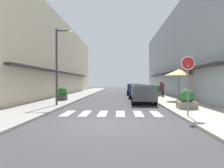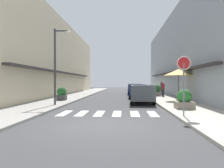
{
  "view_description": "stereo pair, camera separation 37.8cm",
  "coord_description": "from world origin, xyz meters",
  "px_view_note": "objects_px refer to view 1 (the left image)",
  "views": [
    {
      "loc": [
        0.49,
        -8.98,
        1.71
      ],
      "look_at": [
        -0.43,
        14.9,
        1.49
      ],
      "focal_mm": 36.33,
      "sensor_mm": 36.0,
      "label": 1
    },
    {
      "loc": [
        0.87,
        -8.96,
        1.71
      ],
      "look_at": [
        -0.43,
        14.9,
        1.49
      ],
      "focal_mm": 36.33,
      "sensor_mm": 36.0,
      "label": 2
    }
  ],
  "objects_px": {
    "parked_car_near": "(143,92)",
    "parked_car_mid": "(137,89)",
    "cafe_umbrella": "(179,72)",
    "planter_midblock": "(62,94)",
    "planter_far": "(156,90)",
    "planter_corner": "(187,100)",
    "pedestrian_walking_far": "(161,87)",
    "round_street_sign": "(188,70)",
    "street_lamp": "(59,58)",
    "parked_car_far": "(134,88)",
    "pedestrian_walking_near": "(163,89)"
  },
  "relations": [
    {
      "from": "cafe_umbrella",
      "to": "planter_corner",
      "type": "xyz_separation_m",
      "value": [
        -1.09,
        -6.04,
        -1.9
      ]
    },
    {
      "from": "round_street_sign",
      "to": "street_lamp",
      "type": "height_order",
      "value": "street_lamp"
    },
    {
      "from": "round_street_sign",
      "to": "planter_far",
      "type": "xyz_separation_m",
      "value": [
        0.87,
        15.09,
        -1.5
      ]
    },
    {
      "from": "cafe_umbrella",
      "to": "planter_midblock",
      "type": "bearing_deg",
      "value": -178.49
    },
    {
      "from": "planter_corner",
      "to": "pedestrian_walking_far",
      "type": "height_order",
      "value": "pedestrian_walking_far"
    },
    {
      "from": "street_lamp",
      "to": "cafe_umbrella",
      "type": "bearing_deg",
      "value": 24.49
    },
    {
      "from": "parked_car_near",
      "to": "planter_far",
      "type": "height_order",
      "value": "parked_car_near"
    },
    {
      "from": "planter_corner",
      "to": "pedestrian_walking_near",
      "type": "xyz_separation_m",
      "value": [
        0.63,
        11.09,
        0.32
      ]
    },
    {
      "from": "planter_corner",
      "to": "parked_car_far",
      "type": "bearing_deg",
      "value": 97.25
    },
    {
      "from": "round_street_sign",
      "to": "planter_corner",
      "type": "distance_m",
      "value": 3.41
    },
    {
      "from": "cafe_umbrella",
      "to": "pedestrian_walking_near",
      "type": "height_order",
      "value": "cafe_umbrella"
    },
    {
      "from": "round_street_sign",
      "to": "pedestrian_walking_far",
      "type": "xyz_separation_m",
      "value": [
        1.83,
        17.33,
        -1.2
      ]
    },
    {
      "from": "pedestrian_walking_far",
      "to": "round_street_sign",
      "type": "bearing_deg",
      "value": -0.6
    },
    {
      "from": "street_lamp",
      "to": "pedestrian_walking_near",
      "type": "distance_m",
      "value": 13.01
    },
    {
      "from": "parked_car_near",
      "to": "planter_corner",
      "type": "xyz_separation_m",
      "value": [
        2.16,
        -4.29,
        -0.29
      ]
    },
    {
      "from": "planter_far",
      "to": "pedestrian_walking_near",
      "type": "xyz_separation_m",
      "value": [
        0.55,
        -1.1,
        0.2
      ]
    },
    {
      "from": "planter_corner",
      "to": "pedestrian_walking_near",
      "type": "relative_size",
      "value": 0.72
    },
    {
      "from": "parked_car_mid",
      "to": "planter_far",
      "type": "relative_size",
      "value": 3.05
    },
    {
      "from": "cafe_umbrella",
      "to": "pedestrian_walking_near",
      "type": "relative_size",
      "value": 1.69
    },
    {
      "from": "planter_far",
      "to": "parked_car_near",
      "type": "bearing_deg",
      "value": -105.87
    },
    {
      "from": "parked_car_near",
      "to": "planter_midblock",
      "type": "relative_size",
      "value": 3.78
    },
    {
      "from": "parked_car_near",
      "to": "planter_midblock",
      "type": "distance_m",
      "value": 6.99
    },
    {
      "from": "parked_car_near",
      "to": "pedestrian_walking_far",
      "type": "relative_size",
      "value": 2.41
    },
    {
      "from": "parked_car_mid",
      "to": "planter_midblock",
      "type": "relative_size",
      "value": 3.51
    },
    {
      "from": "pedestrian_walking_far",
      "to": "planter_midblock",
      "type": "bearing_deg",
      "value": -43.79
    },
    {
      "from": "planter_far",
      "to": "pedestrian_walking_far",
      "type": "height_order",
      "value": "pedestrian_walking_far"
    },
    {
      "from": "planter_midblock",
      "to": "planter_far",
      "type": "relative_size",
      "value": 0.87
    },
    {
      "from": "planter_corner",
      "to": "planter_midblock",
      "type": "relative_size",
      "value": 1.02
    },
    {
      "from": "street_lamp",
      "to": "pedestrian_walking_far",
      "type": "distance_m",
      "value": 15.78
    },
    {
      "from": "parked_car_near",
      "to": "parked_car_mid",
      "type": "xyz_separation_m",
      "value": [
        0.0,
        6.25,
        -0.0
      ]
    },
    {
      "from": "parked_car_near",
      "to": "parked_car_mid",
      "type": "height_order",
      "value": "same"
    },
    {
      "from": "cafe_umbrella",
      "to": "planter_far",
      "type": "height_order",
      "value": "cafe_umbrella"
    },
    {
      "from": "round_street_sign",
      "to": "pedestrian_walking_near",
      "type": "height_order",
      "value": "round_street_sign"
    },
    {
      "from": "parked_car_near",
      "to": "pedestrian_walking_near",
      "type": "distance_m",
      "value": 7.36
    },
    {
      "from": "cafe_umbrella",
      "to": "pedestrian_walking_far",
      "type": "xyz_separation_m",
      "value": [
        -0.05,
        8.39,
        -1.47
      ]
    },
    {
      "from": "parked_car_near",
      "to": "parked_car_mid",
      "type": "bearing_deg",
      "value": 90.0
    },
    {
      "from": "parked_car_mid",
      "to": "planter_far",
      "type": "distance_m",
      "value": 2.79
    },
    {
      "from": "parked_car_far",
      "to": "planter_far",
      "type": "height_order",
      "value": "parked_car_far"
    },
    {
      "from": "planter_corner",
      "to": "pedestrian_walking_far",
      "type": "distance_m",
      "value": 14.48
    },
    {
      "from": "round_street_sign",
      "to": "parked_car_far",
      "type": "bearing_deg",
      "value": 93.96
    },
    {
      "from": "parked_car_near",
      "to": "pedestrian_walking_far",
      "type": "distance_m",
      "value": 10.64
    },
    {
      "from": "planter_corner",
      "to": "planter_midblock",
      "type": "xyz_separation_m",
      "value": [
        -8.99,
        5.78,
        0.05
      ]
    },
    {
      "from": "planter_far",
      "to": "pedestrian_walking_far",
      "type": "xyz_separation_m",
      "value": [
        0.96,
        2.24,
        0.3
      ]
    },
    {
      "from": "parked_car_far",
      "to": "round_street_sign",
      "type": "xyz_separation_m",
      "value": [
        1.38,
        -19.89,
        1.33
      ]
    },
    {
      "from": "pedestrian_walking_near",
      "to": "street_lamp",
      "type": "bearing_deg",
      "value": 61.88
    },
    {
      "from": "planter_midblock",
      "to": "planter_corner",
      "type": "bearing_deg",
      "value": -32.72
    },
    {
      "from": "parked_car_near",
      "to": "planter_far",
      "type": "xyz_separation_m",
      "value": [
        2.25,
        7.9,
        -0.17
      ]
    },
    {
      "from": "parked_car_mid",
      "to": "planter_midblock",
      "type": "bearing_deg",
      "value": -145.09
    },
    {
      "from": "parked_car_mid",
      "to": "planter_corner",
      "type": "relative_size",
      "value": 3.45
    },
    {
      "from": "parked_car_near",
      "to": "planter_corner",
      "type": "relative_size",
      "value": 3.71
    }
  ]
}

